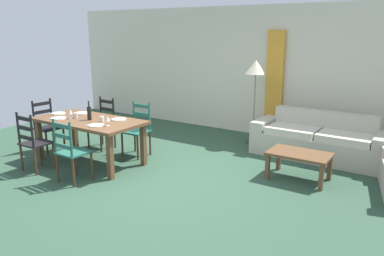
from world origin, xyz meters
The scene contains 27 objects.
ground_plane centered at (0.00, 0.00, -0.01)m, with size 9.60×9.60×0.02m, color #2C4B37.
wall_far centered at (0.00, 3.30, 1.35)m, with size 9.60×0.16×2.70m, color beige.
curtain_panel_left centered at (0.67, 3.16, 1.10)m, with size 0.35×0.08×2.20m, color gold.
dining_table centered at (-1.31, -0.03, 0.66)m, with size 1.90×0.96×0.75m.
dining_chair_near_left centered at (-1.73, -0.81, 0.48)m, with size 0.42×0.40×0.96m.
dining_chair_near_right centered at (-0.87, -0.79, 0.48)m, with size 0.43×0.41×0.96m.
dining_chair_far_left centered at (-1.75, 0.70, 0.48)m, with size 0.44×0.42×0.96m.
dining_chair_far_right centered at (-0.90, 0.72, 0.48)m, with size 0.42×0.40×0.96m.
dining_chair_head_west centered at (-2.45, -0.02, 0.48)m, with size 0.43×0.44×0.96m.
dinner_plate_near_left centered at (-1.76, -0.28, 0.76)m, with size 0.24×0.24×0.02m, color white.
fork_near_left centered at (-1.91, -0.28, 0.75)m, with size 0.02×0.17×0.01m, color silver.
dinner_plate_near_right centered at (-0.86, -0.28, 0.76)m, with size 0.24×0.24×0.02m, color white.
fork_near_right centered at (-1.01, -0.28, 0.75)m, with size 0.02×0.17×0.01m, color silver.
dinner_plate_far_left centered at (-1.76, 0.22, 0.76)m, with size 0.24×0.24×0.02m, color white.
fork_far_left centered at (-1.91, 0.22, 0.75)m, with size 0.02×0.17×0.01m, color silver.
dinner_plate_far_right centered at (-0.86, 0.22, 0.76)m, with size 0.24×0.24×0.02m, color white.
fork_far_right centered at (-1.01, 0.22, 0.75)m, with size 0.02×0.17×0.01m, color silver.
dinner_plate_head_west centered at (-2.09, -0.03, 0.76)m, with size 0.24×0.24×0.02m, color white.
fork_head_west centered at (-2.24, -0.03, 0.75)m, with size 0.02×0.17×0.01m, color silver.
wine_bottle centered at (-1.27, -0.04, 0.87)m, with size 0.07×0.07×0.32m.
wine_glass_near_left centered at (-1.61, -0.15, 0.86)m, with size 0.06×0.06×0.16m.
wine_glass_near_right centered at (-0.71, -0.18, 0.86)m, with size 0.06×0.06×0.16m.
coffee_cup_primary centered at (-1.00, -0.03, 0.80)m, with size 0.07×0.07×0.09m, color beige.
coffee_cup_secondary centered at (-1.57, -0.08, 0.80)m, with size 0.07×0.07×0.09m, color beige.
couch centered at (1.87, 2.37, 0.29)m, with size 2.29×0.84×0.80m.
coffee_table centered at (1.90, 1.15, 0.36)m, with size 0.90×0.56×0.42m.
standing_lamp centered at (0.52, 2.55, 1.41)m, with size 0.40×0.40×1.64m.
Camera 1 is at (3.54, -4.25, 2.18)m, focal length 35.69 mm.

